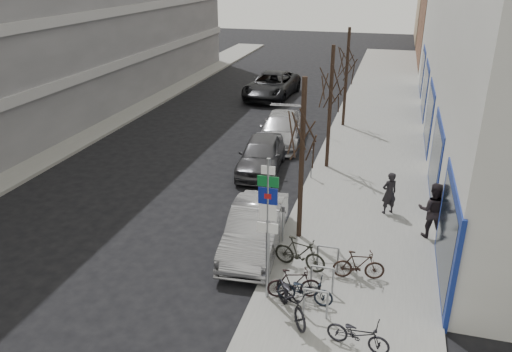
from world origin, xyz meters
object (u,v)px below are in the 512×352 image
Objects in this scene: meter_back at (330,124)px; bike_far_inner at (359,265)px; tree_mid at (332,79)px; bike_mid_inner at (300,253)px; tree_near at (303,122)px; bike_mid_curb at (305,288)px; bike_far_curb at (358,332)px; pedestrian_far at (433,210)px; highway_sign_pole at (268,222)px; bike_near_left at (291,296)px; meter_mid at (312,161)px; meter_front at (283,220)px; bike_near_right at (294,283)px; parked_car_front at (255,229)px; pedestrian_near at (389,193)px; parked_car_back at (281,129)px; tree_far at (348,54)px; bike_rack at (322,276)px; lane_car at (272,85)px; parked_car_mid at (261,155)px.

meter_back reaches higher than bike_far_inner.
bike_mid_inner is at bearing -87.41° from tree_mid.
bike_mid_curb is at bearing -76.62° from tree_near.
bike_far_curb is 6.30m from pedestrian_far.
bike_near_left is (0.78, -0.59, -1.73)m from highway_sign_pole.
tree_near is at bearing 86.74° from highway_sign_pole.
tree_mid is 3.55m from meter_mid.
bike_near_left is at bearing -85.95° from meter_back.
meter_front is 0.85× the size of bike_near_right.
bike_near_left is at bearing -73.98° from meter_front.
meter_front is at bearing 21.84° from pedestrian_far.
tree_near reaches higher than bike_mid_inner.
bike_mid_inner is (0.83, -12.38, -0.26)m from meter_back.
bike_mid_inner reaches higher than bike_far_curb.
pedestrian_far reaches higher than parked_car_front.
pedestrian_near reaches higher than bike_near_left.
tree_mid reaches higher than bike_near_left.
parked_car_front is at bearing -87.74° from parked_car_back.
tree_mid reaches higher than pedestrian_far.
pedestrian_far is at bearing -56.01° from parked_car_back.
tree_far is at bearing -107.36° from pedestrian_near.
pedestrian_near is (0.44, 7.36, 0.33)m from bike_far_curb.
tree_near is at bearing 112.48° from bike_rack.
parked_car_front is 2.82× the size of pedestrian_near.
bike_mid_inner is 0.27× the size of lane_car.
meter_front is 0.28× the size of parked_car_mid.
bike_far_inner is 4.54m from pedestrian_near.
parked_car_front is at bearing -142.29° from tree_near.
parked_car_back is at bearing 84.45° from parked_car_mid.
lane_car reaches higher than bike_far_inner.
meter_front reaches higher than bike_near_right.
bike_mid_curb is 1.02× the size of bike_far_inner.
parked_car_mid reaches higher than parked_car_front.
pedestrian_near is at bearing 36.03° from parked_car_front.
pedestrian_near is (4.05, 3.49, 0.21)m from parked_car_front.
bike_far_inner is 0.24× the size of lane_car.
bike_near_right is at bearing -81.68° from parked_car_back.
meter_back is 0.28× the size of parked_car_mid.
parked_car_mid is at bearing 4.36° from bike_near_right.
tree_far reaches higher than parked_car_mid.
parked_car_front reaches higher than bike_mid_curb.
meter_mid is 0.28× the size of parked_car_mid.
bike_far_curb reaches higher than bike_near_right.
highway_sign_pole is 0.93× the size of parked_car_front.
tree_near is 4.33× the size of meter_back.
tree_mid is 4.33× the size of meter_back.
parked_car_back is (0.00, 3.90, -0.02)m from parked_car_mid.
pedestrian_far is (4.40, 4.66, -1.33)m from highway_sign_pole.
parked_car_back reaches higher than bike_mid_curb.
bike_near_right is (0.70, 0.17, -1.86)m from highway_sign_pole.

